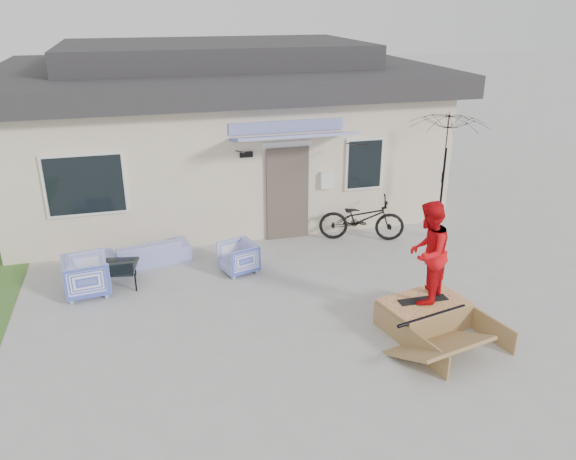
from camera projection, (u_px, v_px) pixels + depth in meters
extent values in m
plane|color=#A4A3A0|center=(299.00, 352.00, 8.82)|extent=(90.00, 90.00, 0.00)
cube|color=beige|center=(218.00, 141.00, 15.41)|extent=(10.00, 7.00, 3.00)
cube|color=#252528|center=(215.00, 74.00, 14.75)|extent=(10.80, 7.80, 0.50)
cube|color=#252528|center=(214.00, 52.00, 14.54)|extent=(7.50, 4.50, 0.60)
cube|color=brown|center=(287.00, 194.00, 12.65)|extent=(0.95, 0.08, 2.10)
cube|color=white|center=(85.00, 185.00, 11.45)|extent=(1.60, 0.06, 1.30)
cube|color=white|center=(364.00, 164.00, 12.89)|extent=(0.90, 0.06, 1.20)
cube|color=#3244B9|center=(294.00, 136.00, 11.67)|extent=(2.50, 1.09, 0.29)
imported|color=#3244B9|center=(147.00, 248.00, 11.68)|extent=(1.76, 0.78, 0.66)
imported|color=#3244B9|center=(87.00, 274.00, 10.42)|extent=(0.82, 0.87, 0.80)
imported|color=#3244B9|center=(238.00, 256.00, 11.30)|extent=(0.78, 0.80, 0.67)
cube|color=black|center=(116.00, 275.00, 10.82)|extent=(0.92, 0.92, 0.39)
imported|color=black|center=(362.00, 214.00, 12.72)|extent=(2.02, 1.23, 1.22)
cylinder|color=black|center=(441.00, 195.00, 12.60)|extent=(0.05, 0.05, 2.10)
imported|color=black|center=(445.00, 164.00, 12.34)|extent=(2.12, 2.03, 0.90)
cube|color=black|center=(423.00, 299.00, 9.40)|extent=(0.84, 0.21, 0.05)
imported|color=red|center=(428.00, 251.00, 9.07)|extent=(1.04, 1.04, 1.70)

